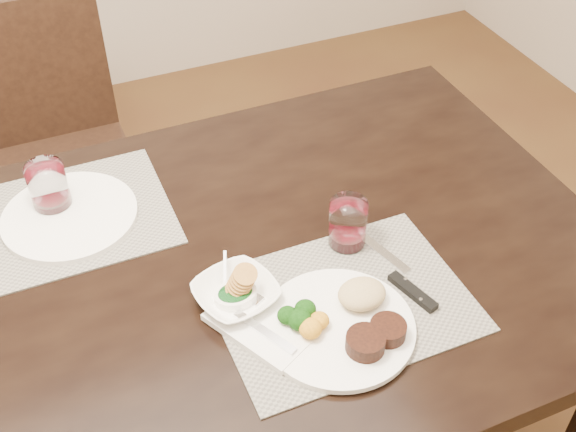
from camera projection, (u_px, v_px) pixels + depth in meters
name	position (u px, v px, depth m)	size (l,w,h in m)	color
dining_table	(118.00, 329.00, 1.39)	(2.00, 1.00, 0.75)	black
chair_far	(53.00, 138.00, 2.14)	(0.42, 0.42, 0.90)	black
placemat_near	(342.00, 303.00, 1.33)	(0.46, 0.34, 0.00)	slate
placemat_far	(58.00, 221.00, 1.50)	(0.46, 0.34, 0.00)	slate
dinner_plate	(346.00, 323.00, 1.28)	(0.28, 0.28, 0.05)	white
napkin_fork	(260.00, 326.00, 1.28)	(0.18, 0.22, 0.02)	white
steak_knife	(404.00, 281.00, 1.36)	(0.06, 0.26, 0.01)	silver
cracker_bowl	(236.00, 293.00, 1.32)	(0.18, 0.18, 0.07)	white
sauce_ramekin	(236.00, 297.00, 1.32)	(0.08, 0.12, 0.06)	white
wine_glass_near	(348.00, 225.00, 1.42)	(0.07, 0.07, 0.10)	white
far_plate	(70.00, 216.00, 1.50)	(0.28, 0.28, 0.01)	white
wine_glass_far	(49.00, 190.00, 1.50)	(0.08, 0.08, 0.11)	white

